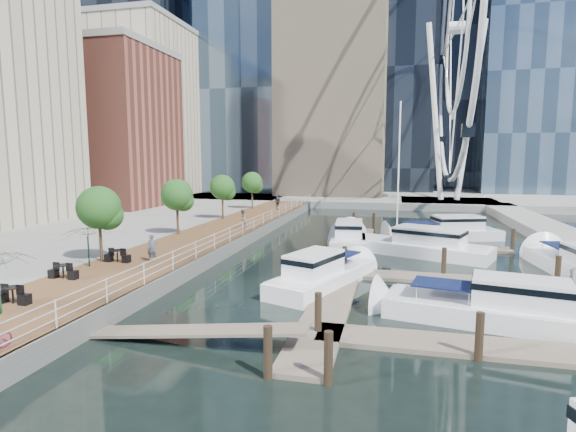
% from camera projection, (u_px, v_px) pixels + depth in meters
% --- Properties ---
extents(ground, '(520.00, 520.00, 0.00)m').
position_uv_depth(ground, '(262.00, 313.00, 21.09)').
color(ground, black).
rests_on(ground, ground).
extents(boardwalk, '(6.00, 60.00, 1.00)m').
position_uv_depth(boardwalk, '(210.00, 239.00, 37.56)').
color(boardwalk, brown).
rests_on(boardwalk, ground).
extents(seawall, '(0.25, 60.00, 1.00)m').
position_uv_depth(seawall, '(244.00, 241.00, 36.87)').
color(seawall, '#595954').
rests_on(seawall, ground).
extents(land_far, '(200.00, 114.00, 1.00)m').
position_uv_depth(land_far, '(371.00, 184.00, 119.48)').
color(land_far, gray).
rests_on(land_far, ground).
extents(breakwater, '(4.00, 60.00, 1.00)m').
position_uv_depth(breakwater, '(574.00, 244.00, 35.76)').
color(breakwater, gray).
rests_on(breakwater, ground).
extents(pier, '(14.00, 12.00, 1.00)m').
position_uv_depth(pier, '(449.00, 203.00, 68.02)').
color(pier, gray).
rests_on(pier, ground).
extents(railing, '(0.10, 60.00, 1.05)m').
position_uv_depth(railing, '(243.00, 229.00, 36.77)').
color(railing, white).
rests_on(railing, boardwalk).
extents(floating_docks, '(16.00, 34.00, 2.60)m').
position_uv_depth(floating_docks, '(425.00, 264.00, 28.84)').
color(floating_docks, '#6D6051').
rests_on(floating_docks, ground).
extents(midrise_condos, '(19.00, 67.00, 28.00)m').
position_uv_depth(midrise_condos, '(53.00, 106.00, 52.94)').
color(midrise_condos, '#BCAD8E').
rests_on(midrise_condos, ground).
extents(ferris_wheel, '(5.80, 45.60, 47.80)m').
position_uv_depth(ferris_wheel, '(457.00, 28.00, 64.80)').
color(ferris_wheel, white).
rests_on(ferris_wheel, ground).
extents(street_trees, '(2.60, 42.60, 4.60)m').
position_uv_depth(street_trees, '(177.00, 195.00, 36.66)').
color(street_trees, '#3F2B1C').
rests_on(street_trees, ground).
extents(cafe_tables, '(2.50, 13.70, 0.74)m').
position_uv_depth(cafe_tables, '(40.00, 282.00, 21.36)').
color(cafe_tables, black).
rests_on(cafe_tables, ground).
extents(yacht_foreground, '(10.38, 4.61, 2.15)m').
position_uv_depth(yacht_foreground, '(491.00, 323.00, 19.78)').
color(yacht_foreground, white).
rests_on(yacht_foreground, ground).
extents(pedestrian_near, '(0.71, 0.58, 1.67)m').
position_uv_depth(pedestrian_near, '(152.00, 248.00, 27.14)').
color(pedestrian_near, '#474F5F').
rests_on(pedestrian_near, boardwalk).
extents(pedestrian_mid, '(0.67, 0.86, 1.75)m').
position_uv_depth(pedestrian_mid, '(243.00, 219.00, 40.10)').
color(pedestrian_mid, '#85655C').
rests_on(pedestrian_mid, boardwalk).
extents(pedestrian_far, '(1.20, 1.05, 1.94)m').
position_uv_depth(pedestrian_far, '(278.00, 202.00, 54.93)').
color(pedestrian_far, '#353C43').
rests_on(pedestrian_far, boardwalk).
extents(moored_yachts, '(20.37, 38.54, 11.50)m').
position_uv_depth(moored_yachts, '(424.00, 260.00, 32.14)').
color(moored_yachts, white).
rests_on(moored_yachts, ground).
extents(cafe_seating, '(4.82, 11.68, 2.60)m').
position_uv_depth(cafe_seating, '(24.00, 269.00, 20.45)').
color(cafe_seating, '#0D321C').
rests_on(cafe_seating, ground).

